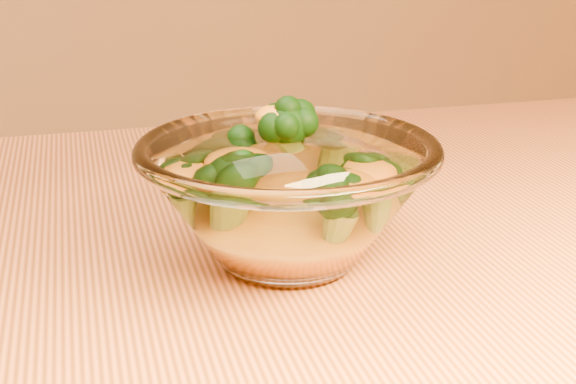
% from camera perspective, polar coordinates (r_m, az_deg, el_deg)
% --- Properties ---
extents(glass_bowl, '(0.20, 0.20, 0.09)m').
position_cam_1_polar(glass_bowl, '(0.52, 0.00, -0.44)').
color(glass_bowl, white).
rests_on(glass_bowl, table).
extents(cheese_sauce, '(0.11, 0.11, 0.03)m').
position_cam_1_polar(cheese_sauce, '(0.52, -0.00, -2.32)').
color(cheese_sauce, orange).
rests_on(cheese_sauce, glass_bowl).
extents(broccoli_heap, '(0.12, 0.13, 0.08)m').
position_cam_1_polar(broccoli_heap, '(0.52, -0.78, 1.34)').
color(broccoli_heap, black).
rests_on(broccoli_heap, cheese_sauce).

